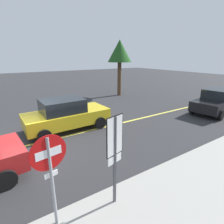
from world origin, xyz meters
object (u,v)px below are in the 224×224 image
object	(u,v)px
speed_limit_sign	(115,146)
stop_sign	(50,169)
car_black_far_lane	(216,101)
tree_left_verge	(120,52)
car_yellow_near_curb	(66,114)

from	to	relation	value
speed_limit_sign	stop_sign	bearing A→B (deg)	173.11
speed_limit_sign	car_black_far_lane	world-z (taller)	speed_limit_sign
speed_limit_sign	tree_left_verge	size ratio (longest dim) A/B	0.48
car_yellow_near_curb	stop_sign	bearing A→B (deg)	-111.03
speed_limit_sign	tree_left_verge	distance (m)	14.13
car_black_far_lane	car_yellow_near_curb	bearing A→B (deg)	165.11
tree_left_verge	speed_limit_sign	bearing A→B (deg)	-125.27
stop_sign	tree_left_verge	bearing A→B (deg)	49.70
stop_sign	car_yellow_near_curb	xyz separation A→B (m)	(2.12, 5.52, -0.76)
stop_sign	speed_limit_sign	bearing A→B (deg)	-6.89
car_black_far_lane	tree_left_verge	distance (m)	9.28
stop_sign	car_black_far_lane	world-z (taller)	stop_sign
car_yellow_near_curb	car_black_far_lane	distance (m)	10.19
car_black_far_lane	speed_limit_sign	bearing A→B (deg)	-163.70
stop_sign	car_yellow_near_curb	distance (m)	5.96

